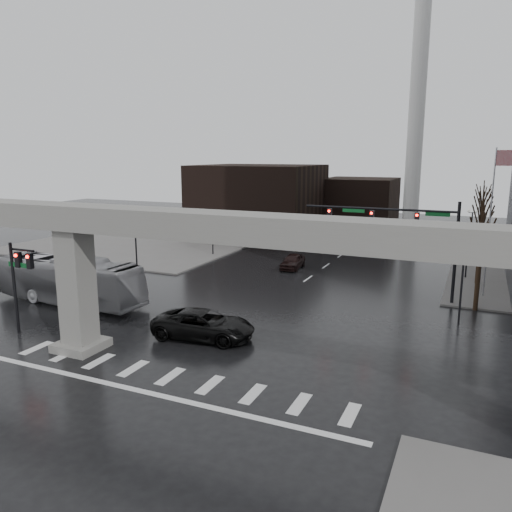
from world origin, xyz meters
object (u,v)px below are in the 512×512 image
object	(u,v)px
pickup_truck	(204,325)
signal_mast_arm	(406,227)
city_bus	(69,280)
far_car	(293,261)

from	to	relation	value
pickup_truck	signal_mast_arm	bearing A→B (deg)	-42.41
signal_mast_arm	pickup_truck	distance (m)	18.16
signal_mast_arm	city_bus	xyz separation A→B (m)	(-23.60, -11.82, -4.00)
signal_mast_arm	city_bus	world-z (taller)	signal_mast_arm
signal_mast_arm	far_car	xyz separation A→B (m)	(-11.79, 6.64, -5.08)
city_bus	pickup_truck	bearing A→B (deg)	-97.28
city_bus	far_car	world-z (taller)	city_bus
pickup_truck	city_bus	bearing A→B (deg)	73.04
far_car	pickup_truck	bearing A→B (deg)	-89.13
signal_mast_arm	far_car	world-z (taller)	signal_mast_arm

